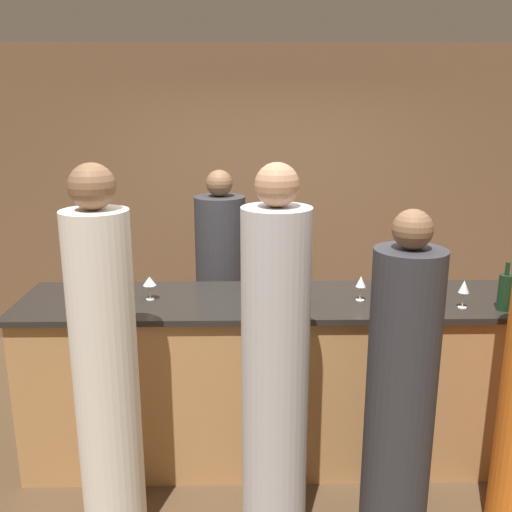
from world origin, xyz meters
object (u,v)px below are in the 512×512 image
object	(u,v)px
guest_0	(106,372)
guest_2	(275,376)
wine_bottle_0	(301,285)
wine_bottle_1	(505,292)
bartender	(221,297)
guest_3	(401,394)

from	to	relation	value
guest_0	guest_2	size ratio (longest dim) A/B	1.00
guest_0	wine_bottle_0	world-z (taller)	guest_0
guest_2	wine_bottle_1	world-z (taller)	guest_2
guest_2	wine_bottle_0	xyz separation A→B (m)	(0.19, 0.68, 0.26)
bartender	wine_bottle_0	distance (m)	1.07
bartender	wine_bottle_0	world-z (taller)	bartender
wine_bottle_0	wine_bottle_1	xyz separation A→B (m)	(1.18, -0.16, 0.00)
wine_bottle_1	guest_2	bearing A→B (deg)	-159.21
guest_0	wine_bottle_0	distance (m)	1.25
guest_2	guest_3	bearing A→B (deg)	0.38
wine_bottle_0	wine_bottle_1	world-z (taller)	wine_bottle_0
guest_0	wine_bottle_1	distance (m)	2.30
bartender	guest_0	bearing A→B (deg)	70.51
wine_bottle_0	wine_bottle_1	bearing A→B (deg)	-7.55
guest_3	wine_bottle_1	xyz separation A→B (m)	(0.73, 0.52, 0.38)
guest_2	wine_bottle_0	bearing A→B (deg)	74.20
guest_3	wine_bottle_0	size ratio (longest dim) A/B	6.11
bartender	wine_bottle_1	distance (m)	2.02
bartender	guest_3	bearing A→B (deg)	122.65
bartender	wine_bottle_1	world-z (taller)	bartender
guest_0	guest_3	distance (m)	1.51
bartender	wine_bottle_1	size ratio (longest dim) A/B	6.21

